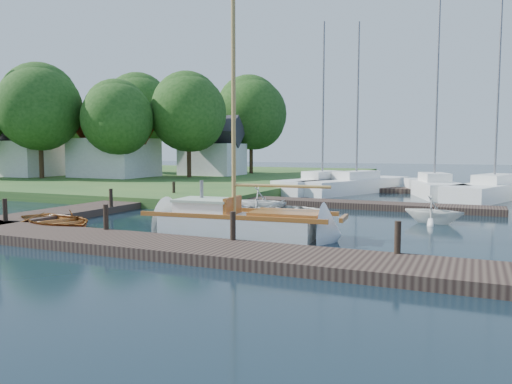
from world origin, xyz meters
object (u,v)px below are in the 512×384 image
at_px(tree_5, 60,122).
at_px(tree_7, 251,113).
at_px(mooring_post_0, 5,210).
at_px(tender_d, 434,208).
at_px(marina_boat_3, 494,189).
at_px(mooring_post_2, 233,226).
at_px(marina_boat_0, 322,184).
at_px(house_a, 114,147).
at_px(tree_1, 40,107).
at_px(mooring_post_1, 106,217).
at_px(sailboat, 244,226).
at_px(tree_4, 139,112).
at_px(mooring_post_3, 398,237).
at_px(marina_boat_1, 356,184).
at_px(dinghy, 57,218).
at_px(tender_c, 280,208).
at_px(house_b, 25,150).
at_px(tender_a, 235,207).
at_px(tree_3, 189,112).
at_px(tender_b, 260,199).
at_px(marina_boat_2, 434,186).
at_px(house_c, 212,152).
at_px(mooring_post_5, 174,189).
at_px(tree_2, 118,118).
at_px(mooring_post_4, 111,198).

xyz_separation_m(tree_5, tree_7, (18.00, 6.00, 0.78)).
bearing_deg(mooring_post_0, tree_7, 98.24).
relative_size(tender_d, marina_boat_3, 0.19).
distance_m(mooring_post_2, tree_7, 34.30).
bearing_deg(marina_boat_0, house_a, 104.77).
bearing_deg(tree_1, mooring_post_0, -45.94).
relative_size(mooring_post_0, tender_d, 0.36).
distance_m(mooring_post_1, sailboat, 4.43).
xyz_separation_m(tender_d, tree_7, (-18.26, 23.37, 5.62)).
bearing_deg(sailboat, tree_4, 127.49).
bearing_deg(mooring_post_3, tree_7, 120.10).
bearing_deg(mooring_post_0, tree_1, 134.06).
distance_m(marina_boat_0, marina_boat_1, 2.20).
distance_m(dinghy, tree_5, 34.67).
distance_m(tender_c, house_b, 30.83).
relative_size(tender_a, tree_3, 0.39).
bearing_deg(tender_b, tree_4, 47.36).
relative_size(dinghy, tree_1, 0.41).
height_order(mooring_post_0, sailboat, sailboat).
xyz_separation_m(marina_boat_2, tree_1, (-29.42, -2.28, 5.50)).
distance_m(mooring_post_3, marina_boat_1, 20.47).
height_order(mooring_post_3, tree_7, tree_7).
height_order(house_c, tree_1, tree_1).
bearing_deg(tender_c, dinghy, 128.41).
bearing_deg(marina_boat_2, mooring_post_5, 108.55).
distance_m(tender_c, marina_boat_0, 12.13).
xyz_separation_m(mooring_post_2, tree_2, (-19.50, 19.05, 4.55)).
height_order(mooring_post_2, marina_boat_1, marina_boat_1).
xyz_separation_m(dinghy, marina_boat_0, (4.38, 18.20, 0.18)).
relative_size(mooring_post_0, mooring_post_4, 1.00).
bearing_deg(tree_2, house_c, 63.30).
bearing_deg(marina_boat_3, tree_2, 110.93).
bearing_deg(mooring_post_5, tender_a, -32.06).
height_order(mooring_post_2, tree_3, tree_3).
distance_m(sailboat, tender_b, 5.76).
relative_size(dinghy, tender_a, 1.13).
bearing_deg(tender_a, tree_2, 48.40).
bearing_deg(dinghy, mooring_post_1, -84.20).
distance_m(tender_c, tree_4, 30.61).
bearing_deg(house_c, mooring_post_4, -72.35).
bearing_deg(house_c, mooring_post_2, -60.14).
relative_size(mooring_post_3, tree_3, 0.09).
bearing_deg(tender_c, tree_4, 40.74).
bearing_deg(tree_3, sailboat, -54.59).
bearing_deg(mooring_post_4, marina_boat_0, 68.21).
bearing_deg(mooring_post_2, tree_2, 135.67).
height_order(mooring_post_5, marina_boat_3, marina_boat_3).
distance_m(marina_boat_2, tree_5, 36.20).
height_order(marina_boat_0, tree_7, marina_boat_0).
height_order(mooring_post_0, mooring_post_2, same).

